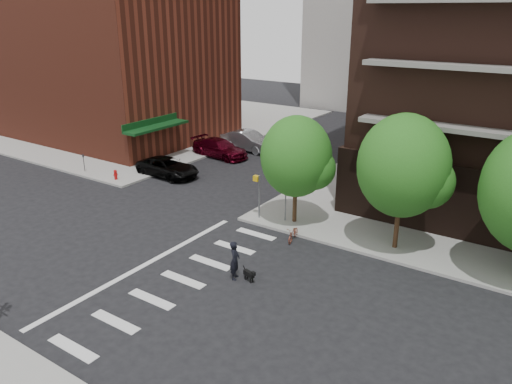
# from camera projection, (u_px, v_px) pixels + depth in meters

# --- Properties ---
(ground) EXTENTS (120.00, 120.00, 0.00)m
(ground) POSITION_uv_depth(u_px,v_px,m) (138.00, 262.00, 24.59)
(ground) COLOR black
(ground) RESTS_ON ground
(sidewalk_nw) EXTENTS (31.00, 33.00, 0.15)m
(sidewalk_nw) POSITION_uv_depth(u_px,v_px,m) (141.00, 120.00, 55.74)
(sidewalk_nw) COLOR gray
(sidewalk_nw) RESTS_ON ground
(crosswalk) EXTENTS (3.85, 13.00, 0.01)m
(crosswalk) POSITION_uv_depth(u_px,v_px,m) (170.00, 275.00, 23.42)
(crosswalk) COLOR silver
(crosswalk) RESTS_ON ground
(midrise_nw) EXTENTS (21.40, 15.50, 20.00)m
(midrise_nw) POSITION_uv_depth(u_px,v_px,m) (107.00, 27.00, 46.68)
(midrise_nw) COLOR maroon
(midrise_nw) RESTS_ON sidewalk_nw
(tree_a) EXTENTS (4.00, 4.00, 5.90)m
(tree_a) POSITION_uv_depth(u_px,v_px,m) (296.00, 157.00, 27.69)
(tree_a) COLOR #301E11
(tree_a) RESTS_ON sidewalk_ne
(tree_b) EXTENTS (4.50, 4.50, 6.65)m
(tree_b) POSITION_uv_depth(u_px,v_px,m) (403.00, 166.00, 24.35)
(tree_b) COLOR #301E11
(tree_b) RESTS_ON sidewalk_ne
(pedestrian_signal) EXTENTS (2.18, 0.67, 2.60)m
(pedestrian_signal) POSITION_uv_depth(u_px,v_px,m) (265.00, 191.00, 28.88)
(pedestrian_signal) COLOR slate
(pedestrian_signal) RESTS_ON sidewalk_ne
(fire_hydrant) EXTENTS (0.24, 0.24, 0.73)m
(fire_hydrant) POSITION_uv_depth(u_px,v_px,m) (116.00, 174.00, 35.99)
(fire_hydrant) COLOR #A50C0C
(fire_hydrant) RESTS_ON sidewalk_nw
(parking_meter) EXTENTS (0.10, 0.08, 1.32)m
(parking_meter) POSITION_uv_depth(u_px,v_px,m) (84.00, 161.00, 37.70)
(parking_meter) COLOR black
(parking_meter) RESTS_ON sidewalk_nw
(parked_car_black) EXTENTS (2.43, 5.06, 1.39)m
(parked_car_black) POSITION_uv_depth(u_px,v_px,m) (168.00, 167.00, 37.06)
(parked_car_black) COLOR black
(parked_car_black) RESTS_ON ground
(parked_car_maroon) EXTENTS (2.59, 5.41, 1.52)m
(parked_car_maroon) POSITION_uv_depth(u_px,v_px,m) (220.00, 148.00, 41.91)
(parked_car_maroon) COLOR #460412
(parked_car_maroon) RESTS_ON ground
(parked_car_silver) EXTENTS (2.28, 5.37, 1.72)m
(parked_car_silver) POSITION_uv_depth(u_px,v_px,m) (249.00, 141.00, 43.84)
(parked_car_silver) COLOR #929498
(parked_car_silver) RESTS_ON ground
(scooter) EXTENTS (0.86, 1.60, 0.80)m
(scooter) POSITION_uv_depth(u_px,v_px,m) (293.00, 233.00, 26.81)
(scooter) COLOR brown
(scooter) RESTS_ON ground
(dog_walker) EXTENTS (0.80, 0.68, 1.86)m
(dog_walker) POSITION_uv_depth(u_px,v_px,m) (235.00, 260.00, 22.83)
(dog_walker) COLOR black
(dog_walker) RESTS_ON ground
(dog) EXTENTS (0.72, 0.34, 0.60)m
(dog) POSITION_uv_depth(u_px,v_px,m) (249.00, 274.00, 22.75)
(dog) COLOR black
(dog) RESTS_ON ground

